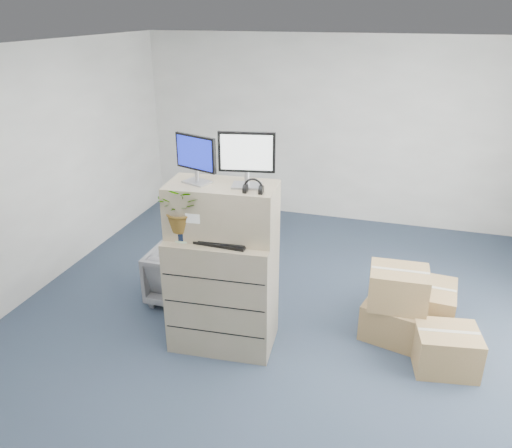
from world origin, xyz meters
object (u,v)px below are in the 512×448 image
Objects in this scene: monitor_left at (196,156)px; water_bottle at (232,218)px; keyboard at (222,242)px; office_chair at (182,272)px; potted_plant at (182,215)px; monitor_right at (247,156)px; filing_cabinet_lower at (223,291)px.

monitor_left is 0.66m from water_bottle.
monitor_left reaches higher than keyboard.
office_chair is (-0.78, 0.74, -0.83)m from keyboard.
potted_plant is (-0.09, -0.17, -0.51)m from monitor_left.
keyboard is at bearing -143.89° from monitor_right.
monitor_right is (0.23, 0.06, 1.36)m from filing_cabinet_lower.
filing_cabinet_lower is 0.61m from keyboard.
office_chair is (-0.96, 0.56, -1.59)m from monitor_right.
monitor_left is 0.47m from monitor_right.
filing_cabinet_lower is 1.35m from monitor_left.
monitor_left is 1.36× the size of water_bottle.
keyboard is 0.44m from potted_plant.
monitor_left is 1.74m from office_chair.
monitor_right is (0.46, 0.03, 0.03)m from monitor_left.
filing_cabinet_lower is at bearing 12.33° from monitor_left.
water_bottle is at bearing 30.99° from monitor_left.
office_chair is (-0.81, 0.53, -0.98)m from water_bottle.
filing_cabinet_lower is 3.61× the size of water_bottle.
monitor_right is at bearing 149.73° from office_chair.
potted_plant is at bearing -170.09° from monitor_right.
keyboard is 0.26m from water_bottle.
keyboard is 1.36m from office_chair.
filing_cabinet_lower is 0.75m from water_bottle.
monitor_right reaches higher than office_chair.
filing_cabinet_lower is 2.65× the size of monitor_left.
office_chair is at bearing 139.63° from keyboard.
monitor_right is at bearing 19.98° from potted_plant.
monitor_right is at bearing 11.04° from filing_cabinet_lower.
office_chair is (-0.50, 0.59, -1.56)m from monitor_left.
filing_cabinet_lower is at bearing 23.34° from potted_plant.
monitor_left is 0.90× the size of keyboard.
monitor_left is at bearing 129.94° from office_chair.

